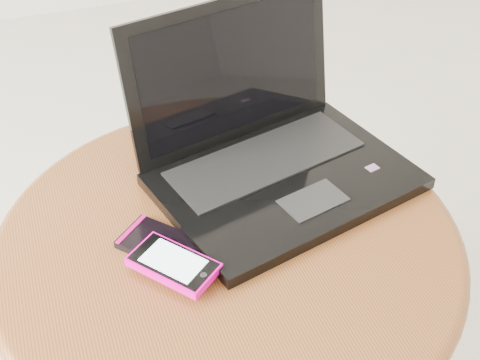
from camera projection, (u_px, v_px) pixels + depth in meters
name	position (u px, v px, depth m)	size (l,w,h in m)	color
table	(229.00, 287.00, 0.97)	(0.65, 0.65, 0.52)	#51321A
laptop	(269.00, 149.00, 0.97)	(0.42, 0.37, 0.24)	black
phone_black	(165.00, 246.00, 0.87)	(0.13, 0.13, 0.01)	black
phone_pink	(173.00, 264.00, 0.83)	(0.12, 0.13, 0.01)	#F7009F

